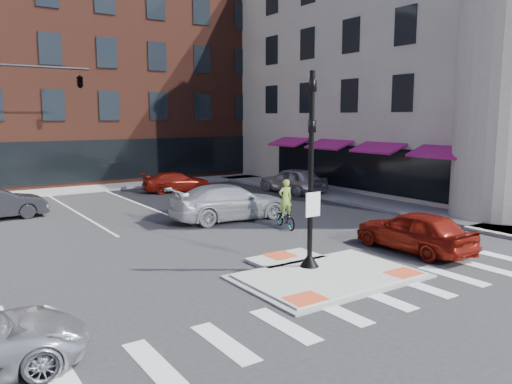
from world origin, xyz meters
TOP-DOWN VIEW (x-y plane):
  - ground at (0.00, 0.00)m, footprint 120.00×120.00m
  - refuge_island at (0.00, -0.26)m, footprint 5.40×4.65m
  - sidewalk_e at (10.80, 10.00)m, footprint 3.00×24.00m
  - sidewalk_n at (3.00, 22.00)m, footprint 26.00×3.00m
  - building_n at (3.00, 31.99)m, footprint 24.40×18.40m
  - building_e at (21.54, 11.50)m, footprint 21.90×23.90m
  - building_far_right at (9.00, 54.00)m, footprint 12.00×12.00m
  - signal_pole at (0.00, 0.40)m, footprint 0.60×0.60m
  - mast_arm_signal at (-3.47, 18.00)m, footprint 6.10×2.24m
  - red_sedan at (4.51, 0.00)m, footprint 1.81×4.39m
  - white_pickup at (1.96, 8.44)m, footprint 5.81×2.64m
  - bg_car_silver at (9.49, 13.26)m, footprint 2.35×4.90m
  - bg_car_red at (3.71, 17.86)m, footprint 4.57×2.40m
  - cyclist at (3.00, 5.56)m, footprint 0.88×1.74m

SIDE VIEW (x-z plane):
  - ground at x=0.00m, z-range 0.00..0.00m
  - refuge_island at x=0.00m, z-range -0.01..0.11m
  - sidewalk_e at x=10.80m, z-range 0.00..0.15m
  - sidewalk_n at x=3.00m, z-range 0.00..0.15m
  - bg_car_red at x=3.71m, z-range 0.00..1.26m
  - cyclist at x=3.00m, z-range -0.35..1.77m
  - red_sedan at x=4.51m, z-range 0.00..1.49m
  - bg_car_silver at x=9.49m, z-range 0.00..1.61m
  - white_pickup at x=1.96m, z-range 0.00..1.65m
  - signal_pole at x=0.00m, z-range -0.63..5.35m
  - building_far_right at x=9.00m, z-range 0.00..12.00m
  - mast_arm_signal at x=-3.47m, z-range 2.21..10.21m
  - building_n at x=3.00m, z-range 0.05..15.55m
  - building_e at x=21.54m, z-range -0.81..16.89m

